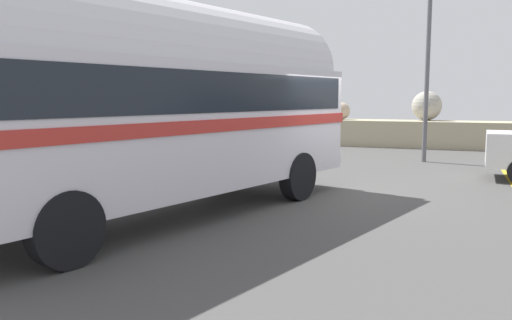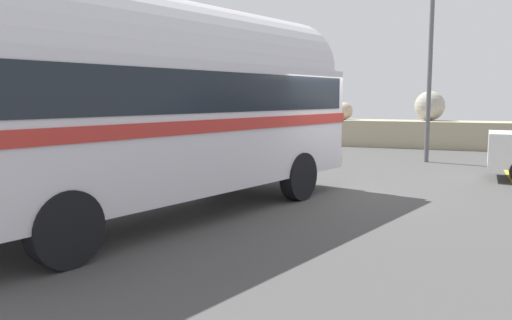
% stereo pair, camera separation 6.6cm
% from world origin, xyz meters
% --- Properties ---
extents(ground, '(32.00, 26.00, 0.02)m').
position_xyz_m(ground, '(0.00, 0.00, 0.01)').
color(ground, '#484746').
extents(breakwater, '(31.36, 2.04, 2.43)m').
position_xyz_m(breakwater, '(0.08, 11.82, 0.72)').
color(breakwater, tan).
rests_on(breakwater, ground).
extents(vintage_coach, '(4.67, 8.91, 3.70)m').
position_xyz_m(vintage_coach, '(-2.02, -2.87, 2.05)').
color(vintage_coach, black).
rests_on(vintage_coach, ground).
extents(lamp_post, '(1.01, 0.63, 7.13)m').
position_xyz_m(lamp_post, '(1.67, 6.64, 3.98)').
color(lamp_post, '#5B5B60').
rests_on(lamp_post, ground).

